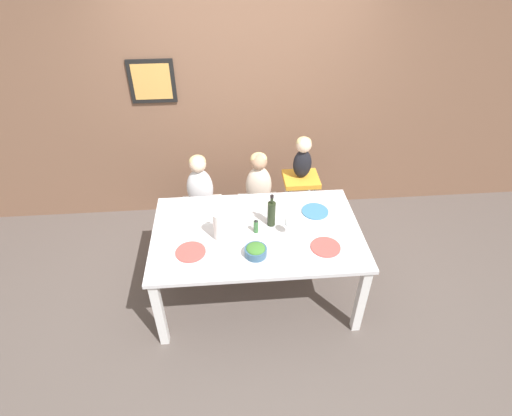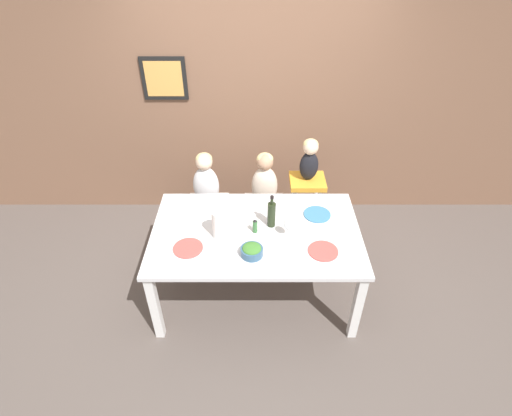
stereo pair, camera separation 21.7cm
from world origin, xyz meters
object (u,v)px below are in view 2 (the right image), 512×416
Objects in this scene: chair_right_highchair at (306,193)px; dinner_plate_back_left at (210,211)px; paper_towel_roll at (219,224)px; salad_bowl_large at (252,250)px; chair_far_center at (264,209)px; dinner_plate_back_right at (317,214)px; person_baby_right at (310,157)px; chair_far_left at (208,209)px; wine_glass_near at (288,224)px; dinner_plate_front_right at (323,251)px; person_child_center at (265,179)px; wine_bottle at (271,214)px; person_child_left at (206,179)px; dinner_plate_front_left at (188,248)px.

chair_right_highchair is 1.08m from dinner_plate_back_left.
salad_bowl_large is (0.27, -0.22, -0.08)m from paper_towel_roll.
chair_right_highchair is (0.43, 0.00, 0.20)m from chair_far_center.
chair_far_center is at bearing 128.35° from dinner_plate_back_right.
salad_bowl_large is (-0.55, -1.07, -0.21)m from person_baby_right.
chair_far_left is 1.05× the size of person_baby_right.
wine_glass_near reaches higher than dinner_plate_front_right.
dinner_plate_front_right is (0.94, -0.51, 0.00)m from dinner_plate_back_left.
wine_glass_near is 1.00× the size of salad_bowl_large.
chair_far_left is at bearing 180.00° from chair_right_highchair.
person_child_center is 0.87m from wine_glass_near.
dinner_plate_front_right is at bearing -66.89° from person_child_center.
dinner_plate_back_right is 1.00× the size of dinner_plate_front_right.
wine_bottle is 1.73× the size of salad_bowl_large.
person_baby_right is (0.43, 0.00, 0.25)m from person_child_center.
wine_glass_near reaches higher than dinner_plate_back_right.
person_child_left is at bearing 180.00° from person_child_center.
chair_far_left is 1.92× the size of dinner_plate_back_right.
salad_bowl_large is (-0.29, -0.23, -0.08)m from wine_glass_near.
dinner_plate_back_left is at bearing -150.03° from chair_right_highchair.
wine_glass_near is 0.74× the size of dinner_plate_back_right.
wine_glass_near is (0.76, -0.85, 0.49)m from chair_far_left.
person_child_left is at bearing 179.89° from chair_far_center.
dinner_plate_front_right is at bearing 3.58° from salad_bowl_large.
chair_far_left is 0.70m from person_child_center.
person_child_left is 1.46m from dinner_plate_front_right.
wine_glass_near is (0.13, -0.13, -0.00)m from wine_bottle.
person_baby_right reaches higher than dinner_plate_back_right.
person_baby_right reaches higher than dinner_plate_front_left.
chair_far_center is 1.24m from dinner_plate_front_left.
person_child_left is at bearing 113.63° from salad_bowl_large.
person_baby_right is 1.73× the size of paper_towel_roll.
paper_towel_roll is 1.06× the size of dinner_plate_front_left.
person_child_center reaches higher than dinner_plate_back_left.
person_child_center is (0.00, 0.00, 0.37)m from chair_far_center.
chair_right_highchair is at bearing 46.24° from paper_towel_roll.
paper_towel_roll is 0.86m from dinner_plate_front_right.
wine_bottle reaches higher than salad_bowl_large.
dinner_plate_back_left is (0.10, -0.53, 0.00)m from person_child_left.
dinner_plate_front_right is at bearing -45.22° from person_child_left.
wine_bottle is 1.21× the size of paper_towel_roll.
dinner_plate_back_right is (0.02, -0.57, 0.18)m from chair_right_highchair.
chair_far_left is 0.66m from dinner_plate_back_left.
wine_bottle reaches higher than wine_glass_near.
person_child_left is 0.54m from dinner_plate_back_left.
person_child_center is 1.91× the size of wine_bottle.
salad_bowl_large is (-0.55, -1.07, 0.22)m from chair_right_highchair.
chair_far_left is 1.92× the size of dinner_plate_front_right.
person_child_left is at bearing 103.52° from paper_towel_roll.
wine_bottle is at bearing 17.56° from paper_towel_roll.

